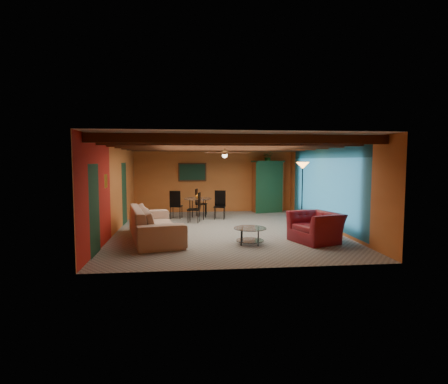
{
  "coord_description": "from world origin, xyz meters",
  "views": [
    {
      "loc": [
        -1.2,
        -10.82,
        2.12
      ],
      "look_at": [
        0.0,
        0.2,
        1.15
      ],
      "focal_mm": 28.81,
      "sensor_mm": 36.0,
      "label": 1
    }
  ],
  "objects": [
    {
      "name": "armoire",
      "position": [
        2.2,
        3.7,
        1.03
      ],
      "size": [
        1.28,
        0.85,
        2.05
      ],
      "primitive_type": "cube",
      "rotation": [
        0.0,
        0.0,
        0.25
      ],
      "color": "brown",
      "rests_on": "ground"
    },
    {
      "name": "coffee_table",
      "position": [
        0.43,
        -1.95,
        0.22
      ],
      "size": [
        1.0,
        1.0,
        0.43
      ],
      "primitive_type": null,
      "rotation": [
        0.0,
        0.0,
        -0.22
      ],
      "color": "silver",
      "rests_on": "ground"
    },
    {
      "name": "potted_plant",
      "position": [
        2.2,
        3.7,
        2.28
      ],
      "size": [
        0.46,
        0.41,
        0.46
      ],
      "primitive_type": "imported",
      "rotation": [
        0.0,
        0.0,
        -0.14
      ],
      "color": "#26661E",
      "rests_on": "armoire"
    },
    {
      "name": "sofa",
      "position": [
        -2.03,
        -1.08,
        0.44
      ],
      "size": [
        1.76,
        3.16,
        0.87
      ],
      "primitive_type": "imported",
      "rotation": [
        0.0,
        0.0,
        1.78
      ],
      "color": "tan",
      "rests_on": "ground"
    },
    {
      "name": "painting",
      "position": [
        -0.9,
        3.96,
        1.65
      ],
      "size": [
        1.05,
        0.03,
        0.65
      ],
      "primitive_type": "cube",
      "color": "black",
      "rests_on": "wall_back"
    },
    {
      "name": "room",
      "position": [
        0.0,
        0.11,
        2.36
      ],
      "size": [
        6.52,
        8.01,
        2.71
      ],
      "color": "gray",
      "rests_on": "ground"
    },
    {
      "name": "armchair",
      "position": [
        2.18,
        -1.9,
        0.39
      ],
      "size": [
        1.39,
        1.48,
        0.78
      ],
      "primitive_type": "imported",
      "rotation": [
        0.0,
        0.0,
        -1.23
      ],
      "color": "maroon",
      "rests_on": "ground"
    },
    {
      "name": "floor_lamp",
      "position": [
        2.65,
        0.64,
        1.04
      ],
      "size": [
        0.47,
        0.47,
        2.08
      ],
      "primitive_type": null,
      "rotation": [
        0.0,
        0.0,
        -0.12
      ],
      "color": "black",
      "rests_on": "ground"
    },
    {
      "name": "ceiling_fan",
      "position": [
        0.0,
        0.0,
        2.36
      ],
      "size": [
        1.5,
        1.5,
        0.44
      ],
      "primitive_type": null,
      "color": "#472614",
      "rests_on": "ceiling"
    },
    {
      "name": "dining_table",
      "position": [
        -0.74,
        2.21,
        0.52
      ],
      "size": [
        2.37,
        2.37,
        1.04
      ],
      "primitive_type": null,
      "rotation": [
        0.0,
        0.0,
        -0.21
      ],
      "color": "silver",
      "rests_on": "ground"
    },
    {
      "name": "vase",
      "position": [
        -0.74,
        2.21,
        1.14
      ],
      "size": [
        0.22,
        0.22,
        0.19
      ],
      "primitive_type": "imported",
      "rotation": [
        0.0,
        0.0,
        0.2
      ],
      "color": "orange",
      "rests_on": "dining_table"
    }
  ]
}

